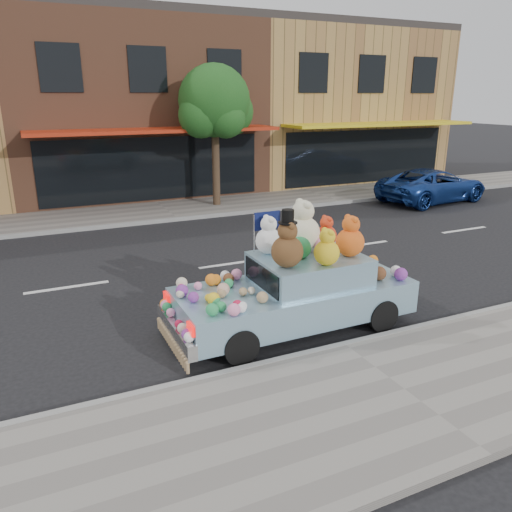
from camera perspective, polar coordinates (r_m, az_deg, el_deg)
ground at (r=12.77m, az=-2.70°, el=-0.87°), size 120.00×120.00×0.00m
near_sidewalk at (r=7.68m, az=16.57°, el=-14.72°), size 60.00×3.00×0.12m
far_sidewalk at (r=18.73m, az=-10.25°, el=5.13°), size 60.00×3.00×0.12m
near_kerb at (r=8.68m, az=10.05°, el=-10.14°), size 60.00×0.12×0.13m
far_kerb at (r=17.31m, az=-8.97°, el=4.18°), size 60.00×0.12×0.13m
storefront_mid at (r=23.63m, az=-14.32°, el=16.25°), size 10.00×9.80×7.30m
storefront_right at (r=27.36m, az=7.62°, el=16.78°), size 10.00×9.80×7.30m
street_tree at (r=18.94m, az=-4.74°, el=16.59°), size 3.00×2.70×5.22m
car_blue at (r=21.39m, az=19.54°, el=7.61°), size 4.99×2.76×1.32m
art_car at (r=9.06m, az=4.59°, el=-3.34°), size 4.49×1.79×2.34m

